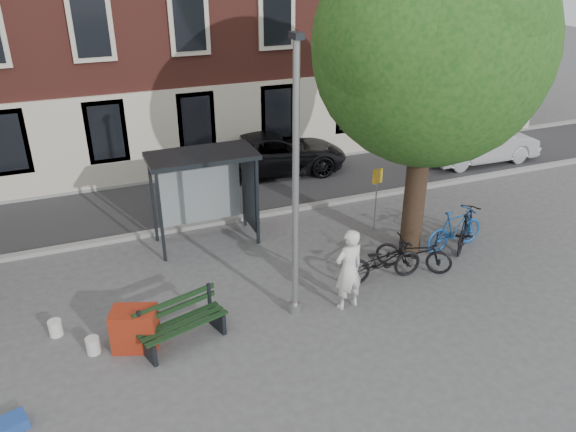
{
  "coord_description": "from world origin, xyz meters",
  "views": [
    {
      "loc": [
        -4.05,
        -9.7,
        7.54
      ],
      "look_at": [
        0.64,
        2.03,
        1.4
      ],
      "focal_mm": 35.0,
      "sensor_mm": 36.0,
      "label": 1
    }
  ],
  "objects_px": {
    "painter": "(349,270)",
    "bike_c": "(414,252)",
    "bus_shelter": "(216,175)",
    "bike_d": "(466,228)",
    "bike_b": "(455,229)",
    "lamppost": "(296,201)",
    "red_stand": "(135,329)",
    "bench": "(182,325)",
    "notice_sign": "(377,186)",
    "car_dark": "(275,152)",
    "car_silver": "(481,143)",
    "bike_a": "(383,261)"
  },
  "relations": [
    {
      "from": "car_silver",
      "to": "bike_d",
      "type": "bearing_deg",
      "value": 139.45
    },
    {
      "from": "bus_shelter",
      "to": "bike_c",
      "type": "xyz_separation_m",
      "value": [
        4.13,
        -3.5,
        -1.41
      ]
    },
    {
      "from": "bike_a",
      "to": "bike_c",
      "type": "height_order",
      "value": "bike_a"
    },
    {
      "from": "bike_c",
      "to": "red_stand",
      "type": "xyz_separation_m",
      "value": [
        -7.02,
        -0.51,
        -0.06
      ]
    },
    {
      "from": "painter",
      "to": "bike_b",
      "type": "relative_size",
      "value": 1.01
    },
    {
      "from": "car_silver",
      "to": "notice_sign",
      "type": "distance_m",
      "value": 7.47
    },
    {
      "from": "bus_shelter",
      "to": "red_stand",
      "type": "bearing_deg",
      "value": -125.83
    },
    {
      "from": "bench",
      "to": "car_silver",
      "type": "xyz_separation_m",
      "value": [
        12.86,
        6.55,
        0.3
      ]
    },
    {
      "from": "bus_shelter",
      "to": "bike_d",
      "type": "distance_m",
      "value": 6.94
    },
    {
      "from": "bike_c",
      "to": "bench",
      "type": "bearing_deg",
      "value": 136.49
    },
    {
      "from": "bike_a",
      "to": "bike_b",
      "type": "distance_m",
      "value": 2.73
    },
    {
      "from": "bus_shelter",
      "to": "bench",
      "type": "relative_size",
      "value": 1.45
    },
    {
      "from": "bike_b",
      "to": "car_dark",
      "type": "height_order",
      "value": "car_dark"
    },
    {
      "from": "bike_c",
      "to": "painter",
      "type": "bearing_deg",
      "value": 149.72
    },
    {
      "from": "painter",
      "to": "car_dark",
      "type": "distance_m",
      "value": 8.76
    },
    {
      "from": "bus_shelter",
      "to": "bike_a",
      "type": "distance_m",
      "value": 4.99
    },
    {
      "from": "bench",
      "to": "bike_b",
      "type": "distance_m",
      "value": 7.85
    },
    {
      "from": "car_dark",
      "to": "car_silver",
      "type": "bearing_deg",
      "value": -97.69
    },
    {
      "from": "bike_b",
      "to": "red_stand",
      "type": "distance_m",
      "value": 8.73
    },
    {
      "from": "bike_d",
      "to": "notice_sign",
      "type": "bearing_deg",
      "value": 2.79
    },
    {
      "from": "car_dark",
      "to": "notice_sign",
      "type": "distance_m",
      "value": 5.6
    },
    {
      "from": "bike_b",
      "to": "car_dark",
      "type": "bearing_deg",
      "value": 11.12
    },
    {
      "from": "bus_shelter",
      "to": "bench",
      "type": "bearing_deg",
      "value": -115.04
    },
    {
      "from": "painter",
      "to": "red_stand",
      "type": "bearing_deg",
      "value": -13.27
    },
    {
      "from": "bus_shelter",
      "to": "car_dark",
      "type": "height_order",
      "value": "bus_shelter"
    },
    {
      "from": "red_stand",
      "to": "notice_sign",
      "type": "xyz_separation_m",
      "value": [
        7.22,
        2.84,
        0.91
      ]
    },
    {
      "from": "red_stand",
      "to": "bike_b",
      "type": "bearing_deg",
      "value": 6.85
    },
    {
      "from": "bike_a",
      "to": "painter",
      "type": "bearing_deg",
      "value": 122.06
    },
    {
      "from": "lamppost",
      "to": "red_stand",
      "type": "height_order",
      "value": "lamppost"
    },
    {
      "from": "bus_shelter",
      "to": "red_stand",
      "type": "distance_m",
      "value": 5.15
    },
    {
      "from": "car_silver",
      "to": "notice_sign",
      "type": "height_order",
      "value": "notice_sign"
    },
    {
      "from": "bike_b",
      "to": "bike_a",
      "type": "bearing_deg",
      "value": 96.35
    },
    {
      "from": "bus_shelter",
      "to": "painter",
      "type": "xyz_separation_m",
      "value": [
        1.81,
        -4.34,
        -0.93
      ]
    },
    {
      "from": "bike_b",
      "to": "car_dark",
      "type": "relative_size",
      "value": 0.37
    },
    {
      "from": "lamppost",
      "to": "notice_sign",
      "type": "height_order",
      "value": "lamppost"
    },
    {
      "from": "bike_a",
      "to": "bike_d",
      "type": "distance_m",
      "value": 3.05
    },
    {
      "from": "car_dark",
      "to": "red_stand",
      "type": "height_order",
      "value": "car_dark"
    },
    {
      "from": "bike_b",
      "to": "bike_d",
      "type": "bearing_deg",
      "value": -102.89
    },
    {
      "from": "painter",
      "to": "bike_b",
      "type": "xyz_separation_m",
      "value": [
        3.97,
        1.37,
        -0.4
      ]
    },
    {
      "from": "lamppost",
      "to": "red_stand",
      "type": "xyz_separation_m",
      "value": [
        -3.5,
        0.1,
        -2.33
      ]
    },
    {
      "from": "bike_b",
      "to": "bus_shelter",
      "type": "bearing_deg",
      "value": 54.92
    },
    {
      "from": "lamppost",
      "to": "red_stand",
      "type": "distance_m",
      "value": 4.21
    },
    {
      "from": "bus_shelter",
      "to": "notice_sign",
      "type": "xyz_separation_m",
      "value": [
        4.32,
        -1.16,
        -0.55
      ]
    },
    {
      "from": "painter",
      "to": "bike_c",
      "type": "relative_size",
      "value": 1.03
    },
    {
      "from": "lamppost",
      "to": "bike_a",
      "type": "xyz_separation_m",
      "value": [
        2.52,
        0.47,
        -2.24
      ]
    },
    {
      "from": "bike_d",
      "to": "car_silver",
      "type": "relative_size",
      "value": 0.42
    },
    {
      "from": "bench",
      "to": "bike_b",
      "type": "relative_size",
      "value": 1.01
    },
    {
      "from": "bike_a",
      "to": "bike_b",
      "type": "relative_size",
      "value": 1.06
    },
    {
      "from": "painter",
      "to": "notice_sign",
      "type": "bearing_deg",
      "value": -137.61
    },
    {
      "from": "bus_shelter",
      "to": "bike_d",
      "type": "bearing_deg",
      "value": -26.1
    }
  ]
}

